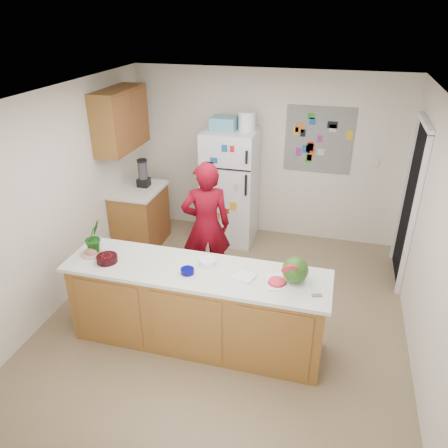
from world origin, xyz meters
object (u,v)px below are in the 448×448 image
(refrigerator, at_px, (230,187))
(cherry_bowl, at_px, (107,259))
(person, at_px, (206,226))
(watermelon, at_px, (295,270))

(refrigerator, xyz_separation_m, cherry_bowl, (-0.66, -2.48, 0.11))
(person, bearing_deg, watermelon, 116.20)
(watermelon, bearing_deg, person, 138.59)
(watermelon, height_order, cherry_bowl, watermelon)
(person, relative_size, cherry_bowl, 7.80)
(refrigerator, distance_m, cherry_bowl, 2.57)
(cherry_bowl, bearing_deg, person, 60.17)
(refrigerator, height_order, person, refrigerator)
(watermelon, relative_size, cherry_bowl, 1.17)
(cherry_bowl, bearing_deg, refrigerator, 75.01)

